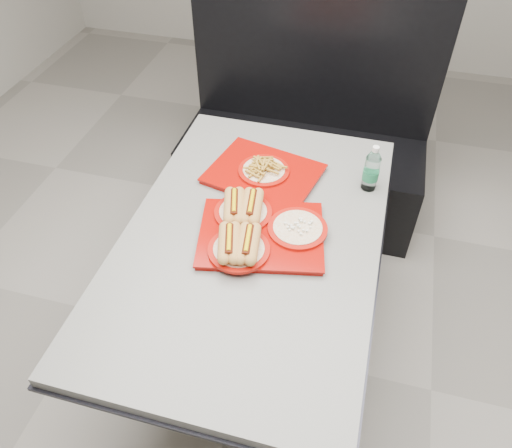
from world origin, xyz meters
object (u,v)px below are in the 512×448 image
(diner_table, at_px, (252,265))
(water_bottle, at_px, (371,171))
(booth_bench, at_px, (304,143))
(tray_far, at_px, (264,172))
(tray_near, at_px, (256,230))

(diner_table, distance_m, water_bottle, 0.58)
(booth_bench, relative_size, tray_far, 2.80)
(booth_bench, height_order, tray_near, booth_bench)
(tray_near, bearing_deg, diner_table, 162.55)
(diner_table, height_order, water_bottle, water_bottle)
(diner_table, height_order, tray_far, tray_far)
(booth_bench, distance_m, tray_near, 1.16)
(booth_bench, xyz_separation_m, water_bottle, (0.37, -0.72, 0.43))
(booth_bench, distance_m, tray_far, 0.85)
(tray_near, relative_size, water_bottle, 2.54)
(diner_table, height_order, tray_near, tray_near)
(diner_table, bearing_deg, tray_near, -17.45)
(diner_table, xyz_separation_m, booth_bench, (0.00, 1.09, -0.18))
(diner_table, distance_m, booth_bench, 1.11)
(tray_near, xyz_separation_m, tray_far, (-0.06, 0.33, -0.01))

